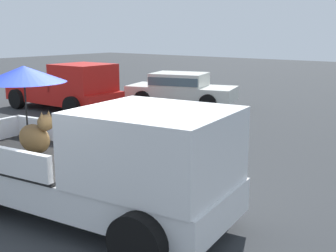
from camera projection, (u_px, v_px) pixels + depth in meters
ground_plane at (84, 215)px, 7.12m from camera, size 80.00×80.00×0.00m
pickup_truck_main at (102, 161)px, 6.71m from camera, size 5.25×2.79×2.40m
pickup_truck_red at (66, 87)px, 16.52m from camera, size 4.85×2.28×1.80m
parked_sedan_near at (181, 88)px, 17.49m from camera, size 4.63×2.94×1.33m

